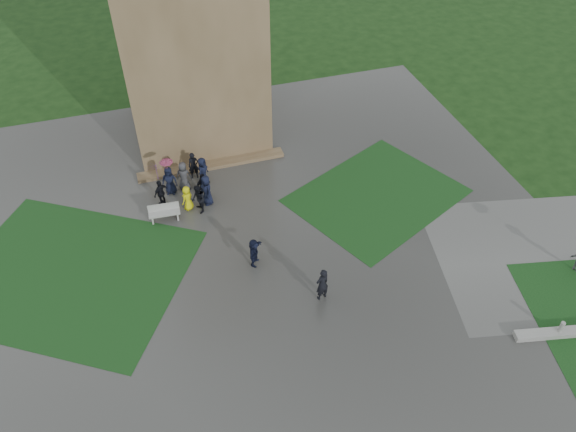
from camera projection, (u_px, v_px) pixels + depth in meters
name	position (u px, v px, depth m)	size (l,w,h in m)	color
ground	(257.00, 294.00, 26.90)	(120.00, 120.00, 0.00)	black
plaza	(247.00, 265.00, 28.31)	(34.00, 34.00, 0.02)	#343432
lawn_inset_left	(71.00, 274.00, 27.83)	(11.00, 9.00, 0.01)	#123514
lawn_inset_right	(377.00, 196.00, 32.29)	(9.00, 7.00, 0.01)	#123514
tower_plinth	(212.00, 165.00, 34.30)	(9.00, 0.80, 0.22)	brown
bench	(164.00, 212.00, 30.48)	(1.72, 0.64, 0.98)	#A1A29D
visitor_cluster	(185.00, 182.00, 31.47)	(3.63, 3.80, 2.75)	black
pedestrian_mid	(254.00, 252.00, 27.84)	(1.48, 0.53, 1.60)	black
pedestrian_near	(322.00, 284.00, 26.11)	(0.69, 0.45, 1.89)	black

